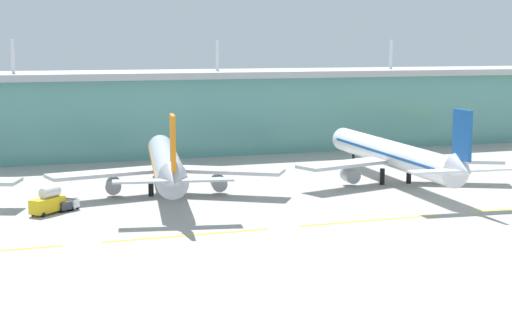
{
  "coord_description": "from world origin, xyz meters",
  "views": [
    {
      "loc": [
        -73.03,
        -134.75,
        30.91
      ],
      "look_at": [
        -12.74,
        27.67,
        7.0
      ],
      "focal_mm": 58.8,
      "sensor_mm": 36.0,
      "label": 1
    }
  ],
  "objects_px": {
    "baggage_cart": "(69,203)",
    "pushback_tug": "(59,205)",
    "fuel_truck": "(48,202)",
    "airliner_far_middle": "(393,155)",
    "airliner_near_middle": "(166,164)"
  },
  "relations": [
    {
      "from": "pushback_tug",
      "to": "fuel_truck",
      "type": "bearing_deg",
      "value": -136.11
    },
    {
      "from": "airliner_near_middle",
      "to": "pushback_tug",
      "type": "relative_size",
      "value": 12.97
    },
    {
      "from": "airliner_far_middle",
      "to": "fuel_truck",
      "type": "xyz_separation_m",
      "value": [
        -76.89,
        -8.68,
        -4.19
      ]
    },
    {
      "from": "airliner_far_middle",
      "to": "baggage_cart",
      "type": "distance_m",
      "value": 73.06
    },
    {
      "from": "pushback_tug",
      "to": "fuel_truck",
      "type": "xyz_separation_m",
      "value": [
        -2.29,
        -2.2,
        1.16
      ]
    },
    {
      "from": "airliner_far_middle",
      "to": "baggage_cart",
      "type": "bearing_deg",
      "value": -175.65
    },
    {
      "from": "baggage_cart",
      "to": "fuel_truck",
      "type": "relative_size",
      "value": 0.54
    },
    {
      "from": "fuel_truck",
      "to": "baggage_cart",
      "type": "bearing_deg",
      "value": 36.69
    },
    {
      "from": "airliner_far_middle",
      "to": "fuel_truck",
      "type": "distance_m",
      "value": 77.49
    },
    {
      "from": "baggage_cart",
      "to": "pushback_tug",
      "type": "bearing_deg",
      "value": -153.93
    },
    {
      "from": "baggage_cart",
      "to": "airliner_far_middle",
      "type": "bearing_deg",
      "value": 4.35
    },
    {
      "from": "airliner_far_middle",
      "to": "baggage_cart",
      "type": "xyz_separation_m",
      "value": [
        -72.67,
        -5.53,
        -5.19
      ]
    },
    {
      "from": "baggage_cart",
      "to": "airliner_near_middle",
      "type": "bearing_deg",
      "value": 23.13
    },
    {
      "from": "airliner_near_middle",
      "to": "airliner_far_middle",
      "type": "bearing_deg",
      "value": -3.91
    },
    {
      "from": "airliner_far_middle",
      "to": "fuel_truck",
      "type": "height_order",
      "value": "airliner_far_middle"
    }
  ]
}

